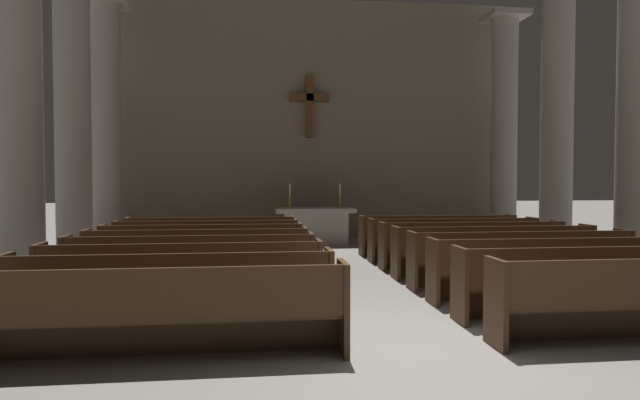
{
  "coord_description": "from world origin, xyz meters",
  "views": [
    {
      "loc": [
        -1.74,
        -5.58,
        1.78
      ],
      "look_at": [
        0.0,
        8.58,
        1.27
      ],
      "focal_mm": 31.12,
      "sensor_mm": 36.0,
      "label": 1
    }
  ],
  "objects_px": {
    "pew_left_row_8": "(211,237)",
    "column_right_third": "(557,120)",
    "pew_right_row_2": "(599,282)",
    "pew_right_row_8": "(438,235)",
    "column_right_fourth": "(504,131)",
    "candlestick_left": "(290,200)",
    "pew_left_row_7": "(208,243)",
    "candlestick_right": "(340,200)",
    "pew_left_row_5": "(198,256)",
    "pew_right_row_6": "(472,245)",
    "altar": "(315,225)",
    "pew_left_row_3": "(183,277)",
    "column_left_fourth": "(107,126)",
    "pew_left_row_2": "(172,292)",
    "pew_right_row_5": "(494,251)",
    "column_right_second": "(638,104)",
    "pew_right_row_3": "(555,269)",
    "pew_left_row_1": "(157,313)",
    "pew_right_row_7": "(453,239)",
    "pew_left_row_6": "(203,249)",
    "column_left_third": "(73,113)",
    "column_left_second": "(18,93)",
    "pew_right_row_4": "(521,259)",
    "pew_left_row_4": "(191,265)"
  },
  "relations": [
    {
      "from": "column_left_fourth",
      "to": "pew_left_row_4",
      "type": "bearing_deg",
      "value": -66.89
    },
    {
      "from": "pew_left_row_7",
      "to": "pew_right_row_5",
      "type": "relative_size",
      "value": 1.0
    },
    {
      "from": "pew_right_row_8",
      "to": "column_left_third",
      "type": "relative_size",
      "value": 0.57
    },
    {
      "from": "column_right_fourth",
      "to": "candlestick_left",
      "type": "bearing_deg",
      "value": -177.69
    },
    {
      "from": "pew_right_row_8",
      "to": "column_left_fourth",
      "type": "bearing_deg",
      "value": 161.59
    },
    {
      "from": "pew_left_row_3",
      "to": "candlestick_right",
      "type": "bearing_deg",
      "value": 66.26
    },
    {
      "from": "pew_left_row_2",
      "to": "candlestick_right",
      "type": "height_order",
      "value": "candlestick_right"
    },
    {
      "from": "pew_left_row_8",
      "to": "column_right_second",
      "type": "xyz_separation_m",
      "value": [
        8.27,
        -2.93,
        2.76
      ]
    },
    {
      "from": "pew_left_row_8",
      "to": "column_right_second",
      "type": "relative_size",
      "value": 0.57
    },
    {
      "from": "column_right_fourth",
      "to": "candlestick_right",
      "type": "distance_m",
      "value": 5.31
    },
    {
      "from": "pew_right_row_6",
      "to": "column_left_third",
      "type": "relative_size",
      "value": 0.57
    },
    {
      "from": "column_right_second",
      "to": "pew_right_row_3",
      "type": "bearing_deg",
      "value": -142.72
    },
    {
      "from": "pew_left_row_2",
      "to": "pew_left_row_7",
      "type": "height_order",
      "value": "same"
    },
    {
      "from": "pew_left_row_8",
      "to": "pew_right_row_2",
      "type": "xyz_separation_m",
      "value": [
        5.34,
        -6.19,
        0.0
      ]
    },
    {
      "from": "altar",
      "to": "pew_right_row_3",
      "type": "bearing_deg",
      "value": -70.79
    },
    {
      "from": "pew_right_row_8",
      "to": "column_left_second",
      "type": "height_order",
      "value": "column_left_second"
    },
    {
      "from": "pew_left_row_5",
      "to": "pew_right_row_8",
      "type": "bearing_deg",
      "value": 30.12
    },
    {
      "from": "column_left_second",
      "to": "column_left_fourth",
      "type": "height_order",
      "value": "same"
    },
    {
      "from": "candlestick_left",
      "to": "pew_right_row_4",
      "type": "bearing_deg",
      "value": -63.06
    },
    {
      "from": "pew_left_row_2",
      "to": "pew_right_row_5",
      "type": "xyz_separation_m",
      "value": [
        5.34,
        3.1,
        0.0
      ]
    },
    {
      "from": "column_left_third",
      "to": "column_left_fourth",
      "type": "bearing_deg",
      "value": 90.0
    },
    {
      "from": "pew_right_row_6",
      "to": "altar",
      "type": "distance_m",
      "value": 5.29
    },
    {
      "from": "pew_left_row_2",
      "to": "column_left_second",
      "type": "xyz_separation_m",
      "value": [
        -2.94,
        3.27,
        2.76
      ]
    },
    {
      "from": "pew_right_row_2",
      "to": "pew_right_row_8",
      "type": "xyz_separation_m",
      "value": [
        0.0,
        6.19,
        0.0
      ]
    },
    {
      "from": "pew_right_row_3",
      "to": "altar",
      "type": "relative_size",
      "value": 1.71
    },
    {
      "from": "pew_right_row_7",
      "to": "column_right_third",
      "type": "distance_m",
      "value": 4.14
    },
    {
      "from": "pew_right_row_4",
      "to": "candlestick_right",
      "type": "xyz_separation_m",
      "value": [
        -1.97,
        6.63,
        0.75
      ]
    },
    {
      "from": "column_left_third",
      "to": "pew_right_row_8",
      "type": "bearing_deg",
      "value": 0.6
    },
    {
      "from": "column_right_second",
      "to": "column_left_third",
      "type": "xyz_separation_m",
      "value": [
        -11.21,
        2.84,
        0.0
      ]
    },
    {
      "from": "pew_right_row_5",
      "to": "column_left_fourth",
      "type": "bearing_deg",
      "value": 144.74
    },
    {
      "from": "pew_left_row_7",
      "to": "pew_right_row_2",
      "type": "xyz_separation_m",
      "value": [
        5.34,
        -5.16,
        0.0
      ]
    },
    {
      "from": "pew_left_row_3",
      "to": "candlestick_right",
      "type": "height_order",
      "value": "candlestick_right"
    },
    {
      "from": "pew_right_row_2",
      "to": "column_right_third",
      "type": "relative_size",
      "value": 0.57
    },
    {
      "from": "pew_left_row_8",
      "to": "column_right_third",
      "type": "xyz_separation_m",
      "value": [
        8.27,
        -0.09,
        2.76
      ]
    },
    {
      "from": "pew_right_row_6",
      "to": "column_left_second",
      "type": "relative_size",
      "value": 0.57
    },
    {
      "from": "pew_left_row_6",
      "to": "column_right_second",
      "type": "bearing_deg",
      "value": -5.94
    },
    {
      "from": "pew_right_row_2",
      "to": "candlestick_right",
      "type": "distance_m",
      "value": 8.94
    },
    {
      "from": "pew_left_row_7",
      "to": "pew_right_row_5",
      "type": "height_order",
      "value": "same"
    },
    {
      "from": "pew_left_row_7",
      "to": "pew_right_row_2",
      "type": "relative_size",
      "value": 1.0
    },
    {
      "from": "pew_left_row_3",
      "to": "column_left_fourth",
      "type": "height_order",
      "value": "column_left_fourth"
    },
    {
      "from": "pew_left_row_7",
      "to": "pew_right_row_7",
      "type": "height_order",
      "value": "same"
    },
    {
      "from": "pew_left_row_7",
      "to": "pew_right_row_2",
      "type": "distance_m",
      "value": 7.43
    },
    {
      "from": "pew_right_row_7",
      "to": "column_left_third",
      "type": "height_order",
      "value": "column_left_third"
    },
    {
      "from": "pew_left_row_3",
      "to": "candlestick_right",
      "type": "relative_size",
      "value": 5.58
    },
    {
      "from": "pew_right_row_5",
      "to": "column_right_third",
      "type": "xyz_separation_m",
      "value": [
        2.94,
        3.01,
        2.76
      ]
    },
    {
      "from": "pew_left_row_3",
      "to": "pew_left_row_7",
      "type": "distance_m",
      "value": 4.13
    },
    {
      "from": "pew_right_row_3",
      "to": "pew_right_row_4",
      "type": "relative_size",
      "value": 1.0
    },
    {
      "from": "pew_left_row_1",
      "to": "pew_right_row_7",
      "type": "height_order",
      "value": "same"
    },
    {
      "from": "pew_left_row_5",
      "to": "pew_left_row_6",
      "type": "bearing_deg",
      "value": 90.0
    },
    {
      "from": "pew_right_row_3",
      "to": "column_left_fourth",
      "type": "distance_m",
      "value": 11.78
    }
  ]
}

